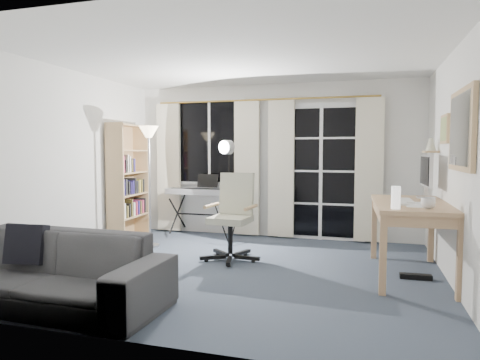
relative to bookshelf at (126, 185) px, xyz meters
name	(u,v)px	position (x,y,z in m)	size (l,w,h in m)	color
floor	(237,270)	(2.12, -1.15, -0.85)	(4.50, 4.00, 0.02)	#353C4D
window	(210,142)	(1.07, 0.82, 0.66)	(1.20, 0.08, 1.40)	white
french_door	(321,173)	(2.87, 0.82, 0.19)	(1.32, 0.09, 2.11)	white
curtains	(263,168)	(1.98, 0.73, 0.25)	(3.60, 0.07, 2.13)	gold
bookshelf	(126,185)	(0.00, 0.00, 0.00)	(0.32, 0.84, 1.77)	tan
torchiere_lamp	(149,150)	(0.60, -0.38, 0.53)	(0.35, 0.35, 1.70)	#B2B2B7
keyboard_piano	(206,192)	(1.09, 0.55, -0.14)	(1.28, 0.62, 0.92)	black
studio_light	(227,159)	(1.62, 0.03, 0.40)	(0.36, 0.36, 1.54)	black
office_chair	(234,208)	(1.93, -0.64, -0.21)	(0.73, 0.75, 1.08)	black
desk	(411,211)	(4.00, -0.87, -0.13)	(0.81, 1.54, 0.81)	tan
monitor	(426,172)	(4.20, -0.42, 0.28)	(0.20, 0.58, 0.51)	silver
desk_clutter	(407,222)	(3.94, -1.11, -0.21)	(0.46, 0.93, 1.02)	white
mug	(428,202)	(4.10, -1.37, 0.04)	(0.13, 0.10, 0.13)	silver
wall_mirror	(462,130)	(4.34, -1.50, 0.71)	(0.04, 0.94, 0.74)	tan
framed_print	(445,129)	(4.35, -0.60, 0.76)	(0.03, 0.42, 0.32)	tan
wall_shelf	(431,147)	(4.28, -0.10, 0.57)	(0.16, 0.30, 0.18)	tan
sofa	(45,257)	(0.83, -2.70, -0.41)	(2.19, 0.70, 0.85)	#343436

